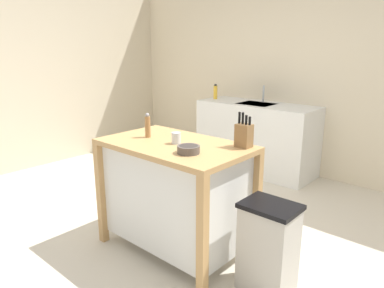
% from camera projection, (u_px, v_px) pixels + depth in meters
% --- Properties ---
extents(ground_plane, '(6.54, 6.54, 0.00)m').
position_uv_depth(ground_plane, '(173.00, 234.00, 3.17)').
color(ground_plane, beige).
rests_on(ground_plane, ground).
extents(wall_back, '(5.54, 0.10, 2.60)m').
position_uv_depth(wall_back, '(300.00, 72.00, 4.50)').
color(wall_back, beige).
rests_on(wall_back, ground).
extents(wall_left, '(0.10, 2.91, 2.60)m').
position_uv_depth(wall_left, '(78.00, 68.00, 5.22)').
color(wall_left, beige).
rests_on(wall_left, ground).
extents(kitchen_island, '(1.16, 0.70, 0.90)m').
position_uv_depth(kitchen_island, '(175.00, 191.00, 2.82)').
color(kitchen_island, tan).
rests_on(kitchen_island, ground).
extents(knife_block, '(0.11, 0.09, 0.25)m').
position_uv_depth(knife_block, '(244.00, 135.00, 2.58)').
color(knife_block, olive).
rests_on(knife_block, kitchen_island).
extents(bowl_stoneware_deep, '(0.16, 0.16, 0.05)m').
position_uv_depth(bowl_stoneware_deep, '(189.00, 149.00, 2.45)').
color(bowl_stoneware_deep, '#564C47').
rests_on(bowl_stoneware_deep, kitchen_island).
extents(drinking_cup, '(0.07, 0.07, 0.09)m').
position_uv_depth(drinking_cup, '(176.00, 138.00, 2.69)').
color(drinking_cup, silver).
rests_on(drinking_cup, kitchen_island).
extents(pepper_grinder, '(0.04, 0.04, 0.20)m').
position_uv_depth(pepper_grinder, '(148.00, 126.00, 2.86)').
color(pepper_grinder, '#9E7042').
rests_on(pepper_grinder, kitchen_island).
extents(trash_bin, '(0.36, 0.28, 0.63)m').
position_uv_depth(trash_bin, '(268.00, 247.00, 2.37)').
color(trash_bin, '#B7B2A8').
rests_on(trash_bin, ground).
extents(sink_counter, '(1.56, 0.60, 0.90)m').
position_uv_depth(sink_counter, '(256.00, 137.00, 4.72)').
color(sink_counter, silver).
rests_on(sink_counter, ground).
extents(sink_faucet, '(0.02, 0.02, 0.22)m').
position_uv_depth(sink_faucet, '(263.00, 94.00, 4.67)').
color(sink_faucet, '#B7BCC1').
rests_on(sink_faucet, sink_counter).
extents(bottle_dish_soap, '(0.05, 0.05, 0.21)m').
position_uv_depth(bottle_dish_soap, '(215.00, 92.00, 4.97)').
color(bottle_dish_soap, yellow).
rests_on(bottle_dish_soap, sink_counter).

